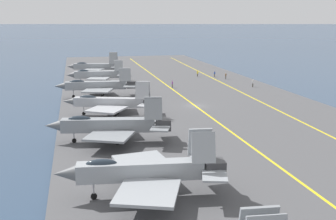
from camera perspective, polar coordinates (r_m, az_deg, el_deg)
name	(u,v)px	position (r m, az deg, el deg)	size (l,w,h in m)	color
ground_plane	(195,108)	(81.61, 3.69, 0.30)	(2000.00, 2000.00, 0.00)	#2D425B
carrier_deck	(195,107)	(81.56, 3.69, 0.44)	(213.97, 50.95, 0.40)	#4C4C4F
deck_stripe_foul_line	(262,103)	(86.43, 12.65, 0.98)	(192.58, 0.36, 0.01)	yellow
deck_stripe_centerline	(195,106)	(81.52, 3.69, 0.58)	(192.58, 0.36, 0.01)	yellow
parked_jet_second	(145,171)	(40.15, -3.19, -8.20)	(14.49, 16.22, 6.45)	#93999E
parked_jet_third	(111,125)	(57.81, -7.75, -2.03)	(12.98, 17.13, 6.17)	gray
parked_jet_fourth	(112,102)	(73.35, -7.63, 1.04)	(13.40, 16.50, 6.07)	#A8AAAF
parked_jet_fifth	(98,85)	(91.00, -9.50, 3.31)	(12.98, 17.36, 6.09)	gray
parked_jet_sixth	(98,75)	(110.11, -9.44, 4.76)	(12.65, 15.53, 5.84)	#93999E
parked_jet_seventh	(95,66)	(126.92, -9.80, 5.84)	(12.37, 16.12, 6.64)	gray
crew_purple_vest	(172,84)	(102.07, 0.58, 3.58)	(0.40, 0.29, 1.76)	#4C473D
crew_blue_vest	(215,74)	(121.24, 6.33, 4.93)	(0.37, 0.45, 1.75)	#4C473D
crew_white_vest	(253,83)	(105.09, 11.42, 3.60)	(0.38, 0.45, 1.80)	#383328
crew_yellow_vest	(198,73)	(121.59, 4.03, 5.00)	(0.45, 0.39, 1.78)	#383328
crew_brown_vest	(226,76)	(117.35, 7.83, 4.63)	(0.46, 0.44, 1.72)	#4C473D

